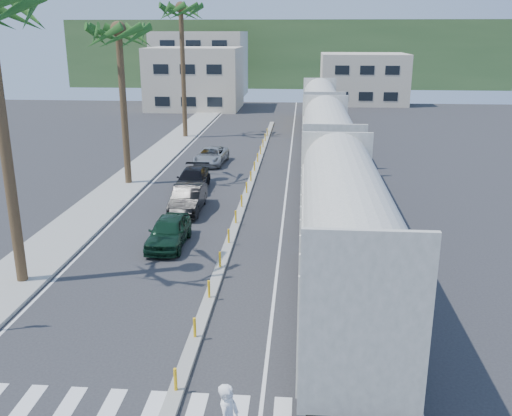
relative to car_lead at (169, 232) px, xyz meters
The scene contains 14 objects.
ground 11.17m from the car_lead, 74.90° to the right, with size 140.00×140.00×0.00m, color #28282B.
sidewalk 15.31m from the car_lead, 111.45° to the left, with size 3.00×90.00×0.15m, color gray.
rails 18.97m from the car_lead, 65.36° to the left, with size 1.56×100.00×0.06m.
median 9.66m from the car_lead, 72.46° to the left, with size 0.45×60.00×0.85m.
crosswalk 13.11m from the car_lead, 77.18° to the right, with size 14.00×2.20×0.01m, color silver.
lane_markings 14.27m from the car_lead, 86.96° to the left, with size 9.42×90.00×0.01m.
freight_train 15.74m from the car_lead, 59.53° to the left, with size 3.00×60.94×5.85m.
palm_trees 16.46m from the car_lead, 113.52° to the left, with size 3.50×37.20×13.75m.
buildings 61.10m from the car_lead, 93.30° to the left, with size 38.00×27.00×10.00m.
hillside 89.44m from the car_lead, 88.14° to the left, with size 80.00×20.00×12.00m, color #385628.
car_lead is the anchor object (origin of this frame).
car_second 5.58m from the car_lead, 91.48° to the left, with size 1.70×4.66×1.52m, color black.
car_third 10.32m from the car_lead, 94.30° to the left, with size 2.04×4.81×1.38m, color black.
car_rear 17.93m from the car_lead, 92.36° to the left, with size 2.44×4.84×1.31m, color #9DA0A2.
Camera 1 is at (3.45, -14.87, 10.03)m, focal length 40.00 mm.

